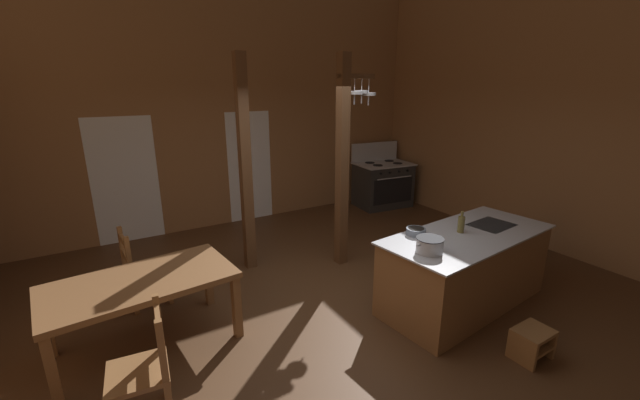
# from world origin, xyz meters

# --- Properties ---
(ground_plane) EXTENTS (8.55, 7.85, 0.10)m
(ground_plane) POSITION_xyz_m (0.00, 0.00, -0.05)
(ground_plane) COLOR #4C301C
(wall_back) EXTENTS (8.55, 0.14, 4.57)m
(wall_back) POSITION_xyz_m (0.00, 3.60, 2.29)
(wall_back) COLOR #93663F
(wall_back) RESTS_ON ground_plane
(wall_right) EXTENTS (0.14, 7.85, 4.57)m
(wall_right) POSITION_xyz_m (3.94, 0.00, 2.29)
(wall_right) COLOR #93663F
(wall_right) RESTS_ON ground_plane
(glazed_door_back_left) EXTENTS (1.00, 0.01, 2.05)m
(glazed_door_back_left) POSITION_xyz_m (-1.74, 3.52, 1.02)
(glazed_door_back_left) COLOR white
(glazed_door_back_left) RESTS_ON ground_plane
(glazed_panel_back_right) EXTENTS (0.84, 0.01, 2.05)m
(glazed_panel_back_right) POSITION_xyz_m (0.39, 3.52, 1.02)
(glazed_panel_back_right) COLOR white
(glazed_panel_back_right) RESTS_ON ground_plane
(kitchen_island) EXTENTS (2.24, 1.17, 0.89)m
(kitchen_island) POSITION_xyz_m (1.41, -0.66, 0.45)
(kitchen_island) COLOR brown
(kitchen_island) RESTS_ON ground_plane
(stove_range) EXTENTS (1.21, 0.91, 1.32)m
(stove_range) POSITION_xyz_m (3.11, 2.88, 0.48)
(stove_range) COLOR #272727
(stove_range) RESTS_ON ground_plane
(support_post_with_pot_rack) EXTENTS (0.60, 0.22, 2.92)m
(support_post_with_pot_rack) POSITION_xyz_m (0.81, 1.01, 1.58)
(support_post_with_pot_rack) COLOR brown
(support_post_with_pot_rack) RESTS_ON ground_plane
(support_post_center) EXTENTS (0.14, 0.14, 2.92)m
(support_post_center) POSITION_xyz_m (-0.41, 1.57, 1.46)
(support_post_center) COLOR brown
(support_post_center) RESTS_ON ground_plane
(step_stool) EXTENTS (0.36, 0.29, 0.30)m
(step_stool) POSITION_xyz_m (1.18, -1.67, 0.18)
(step_stool) COLOR brown
(step_stool) RESTS_ON ground_plane
(dining_table) EXTENTS (1.78, 1.07, 0.74)m
(dining_table) POSITION_xyz_m (-1.94, 0.41, 0.65)
(dining_table) COLOR brown
(dining_table) RESTS_ON ground_plane
(ladderback_chair_near_window) EXTENTS (0.48, 0.48, 0.95)m
(ladderback_chair_near_window) POSITION_xyz_m (-1.86, 1.29, 0.45)
(ladderback_chair_near_window) COLOR brown
(ladderback_chair_near_window) RESTS_ON ground_plane
(ladderback_chair_by_post) EXTENTS (0.48, 0.48, 0.95)m
(ladderback_chair_by_post) POSITION_xyz_m (-2.06, -0.53, 0.45)
(ladderback_chair_by_post) COLOR brown
(ladderback_chair_by_post) RESTS_ON ground_plane
(stockpot_on_counter) EXTENTS (0.35, 0.28, 0.16)m
(stockpot_on_counter) POSITION_xyz_m (0.63, -0.80, 0.97)
(stockpot_on_counter) COLOR #A8AAB2
(stockpot_on_counter) RESTS_ON kitchen_island
(mixing_bowl_on_counter) EXTENTS (0.22, 0.22, 0.08)m
(mixing_bowl_on_counter) POSITION_xyz_m (0.86, -0.38, 0.93)
(mixing_bowl_on_counter) COLOR slate
(mixing_bowl_on_counter) RESTS_ON kitchen_island
(bottle_tall_on_counter) EXTENTS (0.08, 0.08, 0.25)m
(bottle_tall_on_counter) POSITION_xyz_m (1.35, -0.59, 0.99)
(bottle_tall_on_counter) COLOR brown
(bottle_tall_on_counter) RESTS_ON kitchen_island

